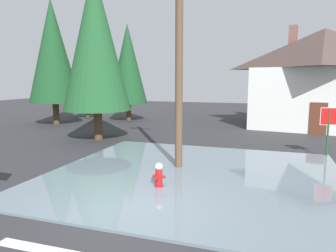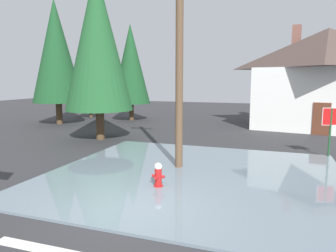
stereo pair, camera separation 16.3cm
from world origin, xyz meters
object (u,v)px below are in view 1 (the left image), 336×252
Objects in this scene: pine_tree_mid_left at (53,51)px; pine_tree_short_left at (95,40)px; pine_tree_far_center at (86,76)px; house at (322,77)px; fire_hydrant at (159,176)px; stop_sign_far at (329,122)px; pine_tree_tall_left at (128,64)px; utility_pole at (179,40)px.

pine_tree_mid_left is 1.00× the size of pine_tree_short_left.
house is at bearing -0.47° from pine_tree_far_center.
pine_tree_mid_left reaches higher than fire_hydrant.
pine_tree_short_left is (-11.64, 0.46, 3.94)m from stop_sign_far.
pine_tree_mid_left is 5.05m from pine_tree_far_center.
pine_tree_tall_left is at bearing 118.58° from fire_hydrant.
house is 1.11× the size of pine_tree_short_left.
pine_tree_short_left is at bearing -35.35° from pine_tree_mid_left.
pine_tree_far_center is (-12.62, 13.46, -1.01)m from utility_pole.
house is at bearing 84.43° from stop_sign_far.
pine_tree_mid_left is at bearing -166.42° from house.
utility_pole is 18.48m from pine_tree_far_center.
pine_tree_mid_left reaches higher than pine_tree_far_center.
stop_sign_far is 0.34× the size of pine_tree_far_center.
utility_pole reaches higher than pine_tree_far_center.
fire_hydrant is at bearing -51.25° from pine_tree_far_center.
pine_tree_short_left is at bearing 132.74° from fire_hydrant.
pine_tree_far_center is at bearing 179.53° from house.
utility_pole is at bearing -146.54° from stop_sign_far.
pine_tree_mid_left reaches higher than house.
fire_hydrant is at bearing -112.71° from house.
pine_tree_far_center is (-19.21, 0.16, 0.19)m from house.
stop_sign_far is (5.66, 3.74, -3.22)m from utility_pole.
house is 19.21m from pine_tree_far_center.
pine_tree_short_left reaches higher than pine_tree_tall_left.
pine_tree_short_left is (-6.03, 6.52, 5.10)m from fire_hydrant.
utility_pole is 1.44× the size of pine_tree_far_center.
pine_tree_short_left is 11.53m from pine_tree_far_center.
stop_sign_far is 0.21× the size of house.
utility_pole is 0.98× the size of pine_tree_short_left.
stop_sign_far is 0.23× the size of pine_tree_short_left.
stop_sign_far is at bearing -28.01° from pine_tree_far_center.
utility_pole reaches higher than stop_sign_far.
pine_tree_tall_left is at bearing -10.62° from pine_tree_far_center.
fire_hydrant is at bearing -41.68° from pine_tree_mid_left.
utility_pole is 4.21× the size of stop_sign_far.
pine_tree_mid_left is at bearing 144.78° from utility_pole.
utility_pole reaches higher than pine_tree_tall_left.
pine_tree_far_center is at bearing 169.38° from pine_tree_tall_left.
fire_hydrant is 0.10× the size of pine_tree_tall_left.
stop_sign_far is 0.23× the size of pine_tree_mid_left.
pine_tree_short_left reaches higher than fire_hydrant.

